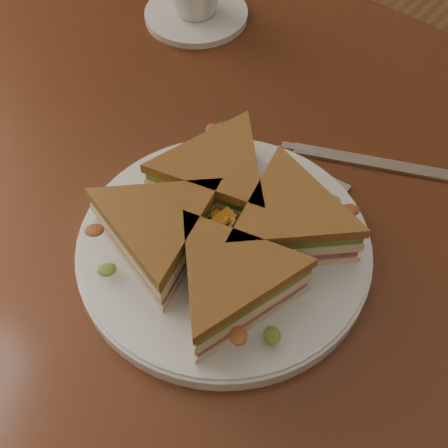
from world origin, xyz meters
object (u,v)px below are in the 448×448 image
(spoon, at_px, (247,141))
(saucer, at_px, (196,14))
(table, at_px, (260,240))
(knife, at_px, (365,162))
(sandwich_wedges, at_px, (224,227))
(plate, at_px, (224,248))

(spoon, distance_m, saucer, 0.27)
(table, height_order, spoon, spoon)
(spoon, xyz_separation_m, knife, (0.13, 0.06, -0.00))
(saucer, bearing_deg, sandwich_wedges, -45.20)
(spoon, bearing_deg, sandwich_wedges, -66.15)
(plate, xyz_separation_m, knife, (0.05, 0.20, -0.01))
(table, relative_size, knife, 5.99)
(table, distance_m, spoon, 0.13)
(table, height_order, knife, knife)
(sandwich_wedges, bearing_deg, table, 101.83)
(plate, distance_m, sandwich_wedges, 0.04)
(knife, distance_m, saucer, 0.35)
(table, relative_size, spoon, 6.53)
(plate, bearing_deg, saucer, 134.80)
(sandwich_wedges, relative_size, saucer, 2.09)
(knife, xyz_separation_m, saucer, (-0.34, 0.09, 0.00))
(saucer, bearing_deg, plate, -45.20)
(table, height_order, saucer, saucer)
(spoon, bearing_deg, saucer, 138.81)
(plate, distance_m, spoon, 0.16)
(sandwich_wedges, distance_m, knife, 0.21)
(sandwich_wedges, bearing_deg, plate, 63.43)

